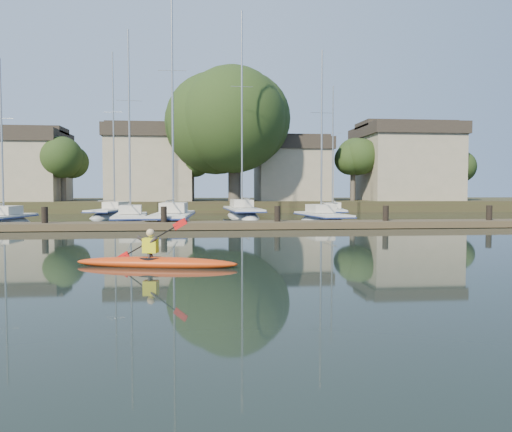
{
  "coord_description": "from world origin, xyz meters",
  "views": [
    {
      "loc": [
        -0.92,
        -12.38,
        2.06
      ],
      "look_at": [
        0.8,
        4.01,
        1.2
      ],
      "focal_mm": 35.0,
      "sensor_mm": 36.0,
      "label": 1
    }
  ],
  "objects": [
    {
      "name": "shore",
      "position": [
        1.61,
        40.29,
        3.23
      ],
      "size": [
        90.0,
        25.25,
        12.75
      ],
      "color": "#31371B",
      "rests_on": "ground"
    },
    {
      "name": "sailboat_6",
      "position": [
        2.1,
        26.49,
        -0.2
      ],
      "size": [
        2.86,
        10.99,
        17.31
      ],
      "rotation": [
        0.0,
        0.0,
        0.05
      ],
      "color": "silver",
      "rests_on": "ground"
    },
    {
      "name": "dock",
      "position": [
        0.0,
        14.0,
        0.2
      ],
      "size": [
        34.0,
        2.0,
        1.8
      ],
      "color": "#4E402C",
      "rests_on": "ground"
    },
    {
      "name": "ground",
      "position": [
        0.0,
        0.0,
        0.0
      ],
      "size": [
        160.0,
        160.0,
        0.0
      ],
      "primitive_type": "plane",
      "color": "black",
      "rests_on": "ground"
    },
    {
      "name": "sailboat_5",
      "position": [
        -7.97,
        27.62,
        -0.17
      ],
      "size": [
        3.64,
        8.68,
        14.0
      ],
      "rotation": [
        0.0,
        0.0,
        -0.2
      ],
      "color": "silver",
      "rests_on": "ground"
    },
    {
      "name": "sailboat_7",
      "position": [
        9.32,
        26.55,
        -0.17
      ],
      "size": [
        3.06,
        7.32,
        11.46
      ],
      "rotation": [
        0.0,
        0.0,
        -0.17
      ],
      "color": "silver",
      "rests_on": "ground"
    },
    {
      "name": "kayak",
      "position": [
        -2.23,
        1.14,
        0.17
      ],
      "size": [
        4.48,
        1.57,
        1.43
      ],
      "rotation": [
        0.0,
        0.0,
        -0.22
      ],
      "color": "#B53A0D",
      "rests_on": "ground"
    },
    {
      "name": "sailboat_2",
      "position": [
        -2.79,
        18.26,
        -0.2
      ],
      "size": [
        2.69,
        9.74,
        15.97
      ],
      "rotation": [
        0.0,
        0.0,
        -0.05
      ],
      "color": "silver",
      "rests_on": "ground"
    },
    {
      "name": "sailboat_0",
      "position": [
        -12.81,
        18.52,
        -0.18
      ],
      "size": [
        2.58,
        7.08,
        10.99
      ],
      "rotation": [
        0.0,
        0.0,
        -0.09
      ],
      "color": "silver",
      "rests_on": "ground"
    },
    {
      "name": "sailboat_3",
      "position": [
        6.6,
        18.75,
        -0.18
      ],
      "size": [
        2.79,
        7.68,
        12.1
      ],
      "rotation": [
        0.0,
        0.0,
        0.11
      ],
      "color": "silver",
      "rests_on": "ground"
    },
    {
      "name": "sailboat_1",
      "position": [
        -5.39,
        18.66,
        -0.18
      ],
      "size": [
        2.7,
        8.07,
        12.96
      ],
      "rotation": [
        0.0,
        0.0,
        0.1
      ],
      "color": "silver",
      "rests_on": "ground"
    }
  ]
}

